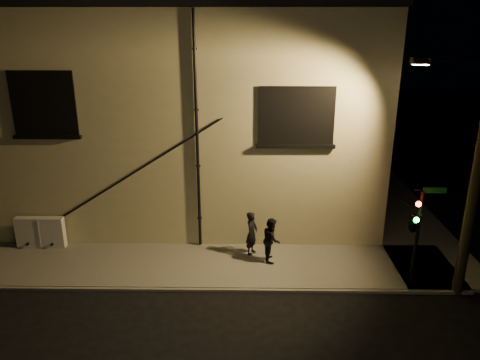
{
  "coord_description": "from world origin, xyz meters",
  "views": [
    {
      "loc": [
        -0.08,
        -12.78,
        8.13
      ],
      "look_at": [
        -0.3,
        1.8,
        3.08
      ],
      "focal_mm": 35.0,
      "sensor_mm": 36.0,
      "label": 1
    }
  ],
  "objects_px": {
    "pedestrian_a": "(252,233)",
    "traffic_signal": "(414,221)",
    "pedestrian_b": "(272,239)",
    "streetlamp_pole": "(474,170)",
    "utility_cabinet": "(41,232)"
  },
  "relations": [
    {
      "from": "pedestrian_a",
      "to": "traffic_signal",
      "type": "height_order",
      "value": "traffic_signal"
    },
    {
      "from": "pedestrian_b",
      "to": "streetlamp_pole",
      "type": "relative_size",
      "value": 0.2
    },
    {
      "from": "pedestrian_a",
      "to": "traffic_signal",
      "type": "distance_m",
      "value": 5.46
    },
    {
      "from": "utility_cabinet",
      "to": "traffic_signal",
      "type": "xyz_separation_m",
      "value": [
        12.67,
        -2.37,
        1.58
      ]
    },
    {
      "from": "utility_cabinet",
      "to": "pedestrian_b",
      "type": "distance_m",
      "value": 8.49
    },
    {
      "from": "pedestrian_b",
      "to": "utility_cabinet",
      "type": "bearing_deg",
      "value": 84.73
    },
    {
      "from": "pedestrian_b",
      "to": "traffic_signal",
      "type": "distance_m",
      "value": 4.69
    },
    {
      "from": "streetlamp_pole",
      "to": "pedestrian_b",
      "type": "bearing_deg",
      "value": 162.63
    },
    {
      "from": "utility_cabinet",
      "to": "pedestrian_a",
      "type": "bearing_deg",
      "value": -3.07
    },
    {
      "from": "utility_cabinet",
      "to": "traffic_signal",
      "type": "distance_m",
      "value": 12.99
    },
    {
      "from": "traffic_signal",
      "to": "pedestrian_b",
      "type": "bearing_deg",
      "value": 160.54
    },
    {
      "from": "pedestrian_a",
      "to": "utility_cabinet",
      "type": "bearing_deg",
      "value": 110.67
    },
    {
      "from": "pedestrian_a",
      "to": "streetlamp_pole",
      "type": "distance_m",
      "value": 7.38
    },
    {
      "from": "utility_cabinet",
      "to": "traffic_signal",
      "type": "height_order",
      "value": "traffic_signal"
    },
    {
      "from": "streetlamp_pole",
      "to": "utility_cabinet",
      "type": "bearing_deg",
      "value": 169.4
    }
  ]
}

